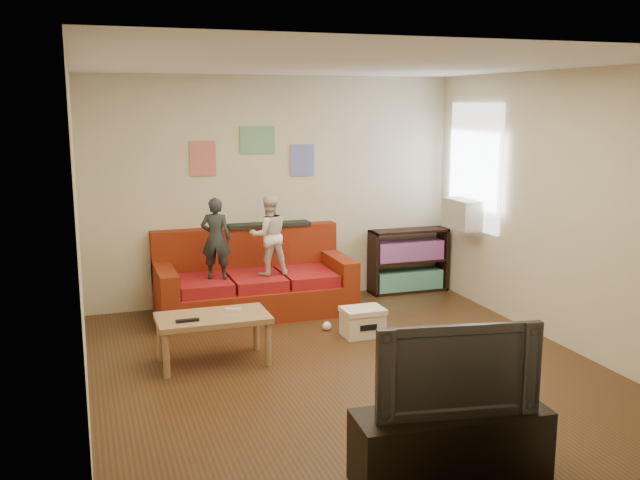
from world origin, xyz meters
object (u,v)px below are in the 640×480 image
object	(u,v)px
child_a	(216,238)
tv_stand	(450,446)
bookshelf	(408,264)
sofa	(253,284)
file_box	(363,322)
child_b	(269,235)
television	(453,366)
coffee_table	(213,322)

from	to	relation	value
child_a	tv_stand	bearing A→B (deg)	122.55
bookshelf	tv_stand	distance (m)	4.67
child_a	sofa	bearing A→B (deg)	-137.06
child_a	bookshelf	xyz separation A→B (m)	(2.53, 0.40, -0.56)
file_box	sofa	bearing A→B (deg)	124.84
child_a	child_b	bearing A→B (deg)	-158.28
child_b	television	bearing A→B (deg)	91.11
television	child_a	bearing A→B (deg)	110.34
coffee_table	tv_stand	distance (m)	2.78
file_box	tv_stand	distance (m)	2.91
bookshelf	file_box	bearing A→B (deg)	-129.81
sofa	child_b	bearing A→B (deg)	-49.94
coffee_table	bookshelf	distance (m)	3.32
bookshelf	file_box	xyz separation A→B (m)	(-1.22, -1.46, -0.21)
child_b	coffee_table	size ratio (longest dim) A/B	0.89
file_box	tv_stand	xyz separation A→B (m)	(-0.57, -2.85, 0.08)
child_b	tv_stand	xyz separation A→B (m)	(0.15, -3.92, -0.68)
sofa	tv_stand	xyz separation A→B (m)	(0.30, -4.09, -0.09)
sofa	tv_stand	bearing A→B (deg)	-85.85
coffee_table	television	distance (m)	2.80
tv_stand	child_a	bearing A→B (deg)	104.86
bookshelf	television	distance (m)	4.69
child_b	tv_stand	world-z (taller)	child_b
sofa	child_a	size ratio (longest dim) A/B	2.44
coffee_table	file_box	world-z (taller)	coffee_table
child_a	coffee_table	distance (m)	1.48
child_a	television	size ratio (longest dim) A/B	0.87
coffee_table	file_box	distance (m)	1.65
child_a	file_box	distance (m)	1.86
child_b	file_box	size ratio (longest dim) A/B	2.12
child_a	child_b	xyz separation A→B (m)	(0.60, 0.00, 0.00)
child_b	tv_stand	size ratio (longest dim) A/B	0.72
child_a	bookshelf	size ratio (longest dim) A/B	0.90
television	child_b	bearing A→B (deg)	101.69
sofa	television	xyz separation A→B (m)	(0.30, -4.09, 0.44)
file_box	television	distance (m)	2.97
child_a	bookshelf	world-z (taller)	child_a
bookshelf	file_box	world-z (taller)	bookshelf
sofa	bookshelf	xyz separation A→B (m)	(2.08, 0.22, 0.03)
child_a	television	xyz separation A→B (m)	(0.75, -3.92, -0.15)
coffee_table	file_box	size ratio (longest dim) A/B	2.38
coffee_table	tv_stand	bearing A→B (deg)	-67.87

